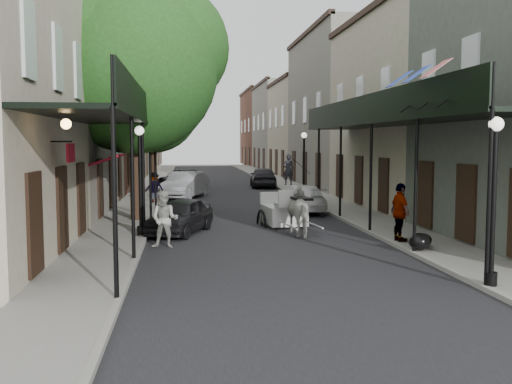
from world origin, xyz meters
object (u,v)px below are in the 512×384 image
object	(u,v)px
pedestrian_sidewalk_left	(154,187)
car_left_mid	(185,185)
lamppost_right_far	(304,164)
tree_near	(144,63)
car_right_near	(303,198)
lamppost_right_near	(493,199)
horse	(302,211)
tree_far	(158,103)
car_left_far	(182,180)
lamppost_left	(140,179)
carriage	(281,197)
car_left_near	(180,216)
pedestrian_sidewalk_right	(400,212)
pedestrian_walking	(165,219)
car_right_far	(263,177)

from	to	relation	value
pedestrian_sidewalk_left	car_left_mid	bearing A→B (deg)	-134.63
lamppost_right_far	car_left_mid	distance (m)	7.09
tree_near	car_right_near	size ratio (longest dim) A/B	2.15
lamppost_right_near	horse	size ratio (longest dim) A/B	1.84
horse	lamppost_right_near	bearing A→B (deg)	100.75
tree_far	horse	world-z (taller)	tree_far
pedestrian_sidewalk_left	car_left_mid	xyz separation A→B (m)	(1.60, 3.26, -0.15)
lamppost_right_near	lamppost_right_far	xyz separation A→B (m)	(0.00, 20.00, 0.00)
lamppost_right_far	tree_near	bearing A→B (deg)	-136.69
tree_near	pedestrian_sidewalk_left	world-z (taller)	tree_near
car_left_far	car_right_near	xyz separation A→B (m)	(5.69, -13.01, -0.07)
lamppost_left	horse	bearing A→B (deg)	0.00
tree_near	carriage	size ratio (longest dim) A/B	3.39
lamppost_right_far	car_left_near	bearing A→B (deg)	-121.72
pedestrian_sidewalk_left	tree_far	bearing A→B (deg)	-108.16
tree_near	carriage	distance (m)	7.77
horse	pedestrian_sidewalk_right	distance (m)	3.57
carriage	pedestrian_sidewalk_right	size ratio (longest dim) A/B	1.52
lamppost_left	car_left_near	world-z (taller)	lamppost_left
lamppost_left	car_left_mid	distance (m)	14.06
tree_far	pedestrian_walking	size ratio (longest dim) A/B	4.83
pedestrian_walking	car_right_far	xyz separation A→B (m)	(6.29, 23.27, -0.14)
pedestrian_sidewalk_left	car_left_mid	world-z (taller)	pedestrian_sidewalk_left
car_left_near	horse	bearing A→B (deg)	9.29
lamppost_left	carriage	bearing A→B (deg)	26.42
car_left_near	car_left_mid	size ratio (longest dim) A/B	0.81
lamppost_left	car_left_mid	bearing A→B (deg)	83.85
carriage	lamppost_right_far	bearing A→B (deg)	65.63
tree_near	pedestrian_sidewalk_right	xyz separation A→B (m)	(8.40, -6.53, -5.43)
horse	car_left_near	world-z (taller)	horse
lamppost_right_far	car_left_near	distance (m)	13.14
lamppost_right_far	car_left_far	world-z (taller)	lamppost_right_far
car_right_far	pedestrian_sidewalk_right	bearing A→B (deg)	96.93
carriage	car_right_far	size ratio (longest dim) A/B	0.64
tree_far	pedestrian_sidewalk_left	bearing A→B (deg)	-89.66
tree_near	lamppost_left	bearing A→B (deg)	-88.66
horse	car_left_mid	bearing A→B (deg)	-80.64
tree_far	pedestrian_walking	world-z (taller)	tree_far
tree_far	car_left_near	size ratio (longest dim) A/B	2.28
horse	pedestrian_walking	xyz separation A→B (m)	(-4.75, -1.92, 0.04)
tree_near	car_left_near	xyz separation A→B (m)	(1.43, -3.29, -5.85)
car_left_mid	car_right_near	size ratio (longest dim) A/B	1.04
lamppost_left	pedestrian_sidewalk_left	distance (m)	10.72
lamppost_right_far	car_left_mid	xyz separation A→B (m)	(-6.70, 1.92, -1.28)
pedestrian_sidewalk_right	car_left_far	distance (m)	23.00
tree_near	carriage	xyz separation A→B (m)	(5.39, -1.55, -5.38)
tree_near	lamppost_right_near	size ratio (longest dim) A/B	2.60
tree_near	lamppost_left	distance (m)	6.10
lamppost_right_near	lamppost_left	distance (m)	11.46
tree_near	car_left_far	distance (m)	16.49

